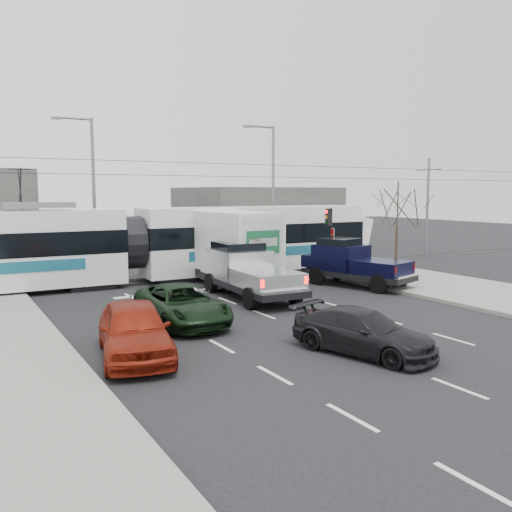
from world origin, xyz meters
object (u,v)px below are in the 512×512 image
dark_car (363,332)px  bare_tree (398,209)px  red_car (134,330)px  navy_pickup (351,263)px  tram (130,244)px  box_truck (229,248)px  green_car (182,305)px  silver_pickup (246,270)px  traffic_signal (329,226)px  street_lamp_near (271,185)px  street_lamp_far (91,184)px

dark_car → bare_tree: bearing=24.1°
bare_tree → red_car: size_ratio=1.07×
bare_tree → navy_pickup: size_ratio=0.85×
bare_tree → navy_pickup: 3.54m
tram → box_truck: size_ratio=3.73×
green_car → red_car: bearing=-130.4°
silver_pickup → dark_car: size_ratio=1.52×
navy_pickup → dark_car: 11.53m
box_truck → dark_car: box_truck is taller
bare_tree → box_truck: (-7.28, 4.22, -1.97)m
silver_pickup → box_truck: 3.39m
navy_pickup → red_car: 14.32m
traffic_signal → silver_pickup: (-6.97, -3.01, -1.56)m
bare_tree → street_lamp_near: (-0.29, 11.50, 1.32)m
tram → silver_pickup: tram is taller
red_car → street_lamp_far: bearing=91.7°
green_car → tram: bearing=85.1°
street_lamp_near → green_car: size_ratio=1.83×
street_lamp_far → tram: size_ratio=0.32×
bare_tree → street_lamp_near: bearing=91.4°
navy_pickup → box_truck: bearing=129.5°
bare_tree → navy_pickup: bare_tree is taller
street_lamp_far → street_lamp_near: bearing=-9.9°
silver_pickup → red_car: bearing=-135.6°
navy_pickup → silver_pickup: bearing=161.6°
street_lamp_far → green_car: bearing=-92.7°
bare_tree → red_car: bare_tree is taller
bare_tree → dark_car: 12.85m
green_car → silver_pickup: bearing=37.4°
silver_pickup → navy_pickup: size_ratio=1.13×
street_lamp_near → box_truck: street_lamp_near is taller
box_truck → green_car: size_ratio=1.51×
bare_tree → green_car: size_ratio=1.02×
box_truck → green_car: bearing=-131.1°
street_lamp_near → box_truck: size_ratio=1.21×
bare_tree → dark_car: size_ratio=1.15×
navy_pickup → dark_car: bearing=-145.3°
street_lamp_near → dark_car: size_ratio=2.06×
silver_pickup → dark_car: silver_pickup is taller
traffic_signal → red_car: size_ratio=0.77×
traffic_signal → navy_pickup: bearing=-108.6°
street_lamp_far → dark_car: size_ratio=2.06×
traffic_signal → dark_car: (-8.26, -12.19, -2.11)m
street_lamp_far → box_truck: bearing=-64.1°
street_lamp_near → box_truck: bearing=-133.8°
traffic_signal → bare_tree: bearing=-74.2°
dark_car → street_lamp_near: bearing=48.2°
green_car → street_lamp_near: bearing=49.7°
green_car → red_car: (-2.67, -2.98, 0.11)m
green_car → traffic_signal: bearing=30.1°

